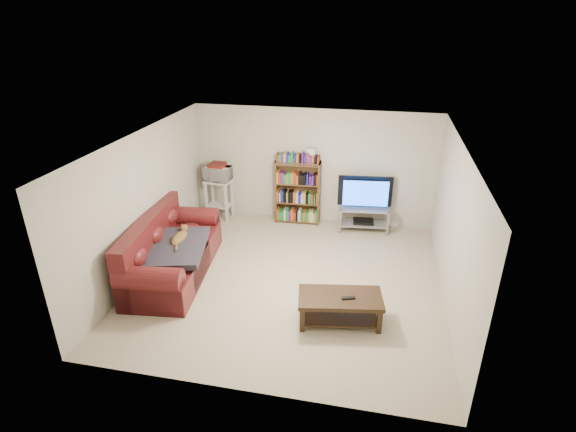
% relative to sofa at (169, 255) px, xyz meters
% --- Properties ---
extents(floor, '(5.00, 5.00, 0.00)m').
position_rel_sofa_xyz_m(floor, '(2.06, 0.20, -0.36)').
color(floor, '#C8B694').
rests_on(floor, ground).
extents(ceiling, '(5.00, 5.00, 0.00)m').
position_rel_sofa_xyz_m(ceiling, '(2.06, 0.20, 2.04)').
color(ceiling, white).
rests_on(ceiling, ground).
extents(wall_back, '(5.00, 0.00, 5.00)m').
position_rel_sofa_xyz_m(wall_back, '(2.06, 2.70, 0.84)').
color(wall_back, beige).
rests_on(wall_back, ground).
extents(wall_front, '(5.00, 0.00, 5.00)m').
position_rel_sofa_xyz_m(wall_front, '(2.06, -2.30, 0.84)').
color(wall_front, beige).
rests_on(wall_front, ground).
extents(wall_left, '(0.00, 5.00, 5.00)m').
position_rel_sofa_xyz_m(wall_left, '(-0.44, 0.20, 0.84)').
color(wall_left, beige).
rests_on(wall_left, ground).
extents(wall_right, '(0.00, 5.00, 5.00)m').
position_rel_sofa_xyz_m(wall_right, '(4.56, 0.20, 0.84)').
color(wall_right, beige).
rests_on(wall_right, ground).
extents(sofa, '(1.32, 2.55, 1.04)m').
position_rel_sofa_xyz_m(sofa, '(0.00, 0.00, 0.00)').
color(sofa, '#571617').
rests_on(sofa, floor).
extents(blanket, '(1.16, 1.38, 0.20)m').
position_rel_sofa_xyz_m(blanket, '(0.21, -0.14, 0.24)').
color(blanket, '#2E2A36').
rests_on(blanket, sofa).
extents(cat, '(0.34, 0.69, 0.20)m').
position_rel_sofa_xyz_m(cat, '(0.19, 0.08, 0.30)').
color(cat, brown).
rests_on(cat, sofa).
extents(coffee_table, '(1.28, 0.79, 0.44)m').
position_rel_sofa_xyz_m(coffee_table, '(3.00, -0.74, -0.05)').
color(coffee_table, black).
rests_on(coffee_table, floor).
extents(remote, '(0.20, 0.11, 0.02)m').
position_rel_sofa_xyz_m(remote, '(3.12, -0.78, 0.09)').
color(remote, black).
rests_on(remote, coffee_table).
extents(tv_stand, '(1.06, 0.56, 0.51)m').
position_rel_sofa_xyz_m(tv_stand, '(3.17, 2.38, -0.01)').
color(tv_stand, '#999EA3').
rests_on(tv_stand, floor).
extents(television, '(1.10, 0.25, 0.63)m').
position_rel_sofa_xyz_m(television, '(3.17, 2.38, 0.47)').
color(television, black).
rests_on(television, tv_stand).
extents(dvd_player, '(0.43, 0.32, 0.06)m').
position_rel_sofa_xyz_m(dvd_player, '(3.17, 2.38, -0.17)').
color(dvd_player, black).
rests_on(dvd_player, tv_stand).
extents(bookshelf, '(0.95, 0.34, 1.35)m').
position_rel_sofa_xyz_m(bookshelf, '(1.77, 2.50, 0.34)').
color(bookshelf, '#4D351A').
rests_on(bookshelf, floor).
extents(shelf_clutter, '(0.69, 0.24, 0.28)m').
position_rel_sofa_xyz_m(shelf_clutter, '(1.87, 2.52, 1.10)').
color(shelf_clutter, silver).
rests_on(shelf_clutter, bookshelf).
extents(microwave_stand, '(0.58, 0.45, 0.87)m').
position_rel_sofa_xyz_m(microwave_stand, '(0.07, 2.35, 0.20)').
color(microwave_stand, silver).
rests_on(microwave_stand, floor).
extents(microwave, '(0.57, 0.42, 0.30)m').
position_rel_sofa_xyz_m(microwave, '(0.07, 2.35, 0.66)').
color(microwave, silver).
rests_on(microwave, microwave_stand).
extents(game_boxes, '(0.34, 0.31, 0.05)m').
position_rel_sofa_xyz_m(game_boxes, '(0.07, 2.35, 0.84)').
color(game_boxes, maroon).
rests_on(game_boxes, microwave).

